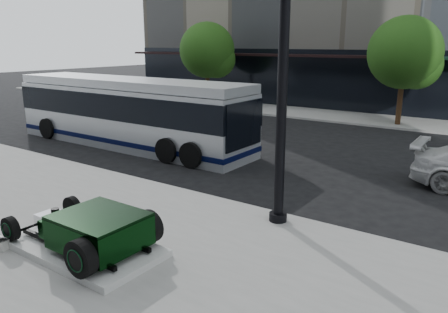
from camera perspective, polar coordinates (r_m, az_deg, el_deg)
The scene contains 8 objects.
ground at distance 14.15m, azimuth 4.74°, elevation -3.64°, with size 120.00×120.00×0.00m, color black.
sidewalk_far at distance 26.85m, azimuth 20.15°, elevation 4.40°, with size 70.00×4.00×0.12m, color gray.
street_trees at distance 25.33m, azimuth 22.86°, elevation 12.05°, with size 29.80×3.80×5.70m.
display_plinth at distance 9.97m, azimuth -17.73°, elevation -11.26°, with size 3.40×1.80×0.15m, color silver.
hot_rod at distance 9.52m, azimuth -16.73°, elevation -9.12°, with size 3.22×2.00×0.81m.
info_plaque at distance 10.74m, azimuth -27.17°, elevation -10.02°, with size 0.47×0.40×0.31m.
lamppost at distance 10.25m, azimuth 7.71°, elevation 11.32°, with size 0.44×0.44×8.09m.
transit_bus at distance 19.69m, azimuth -12.35°, elevation 5.72°, with size 12.12×2.88×2.92m.
Camera 1 is at (6.75, -11.62, 4.44)m, focal length 35.00 mm.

